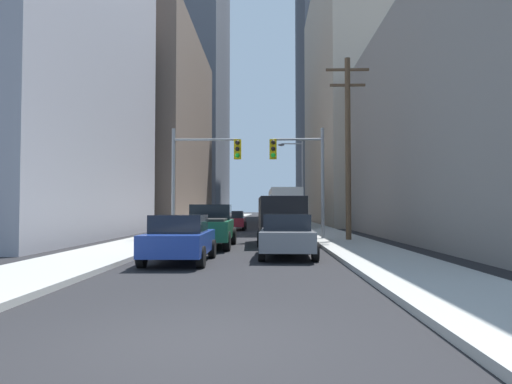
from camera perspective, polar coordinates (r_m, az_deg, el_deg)
name	(u,v)px	position (r m, az deg, el deg)	size (l,w,h in m)	color
ground_plane	(186,345)	(6.19, -8.73, -18.19)	(400.00, 400.00, 0.00)	black
sidewalk_left	(219,222)	(56.19, -4.65, -3.72)	(2.96, 160.00, 0.15)	#9E9E99
sidewalk_right	(299,222)	(56.01, 5.31, -3.72)	(2.96, 160.00, 0.15)	#9E9E99
city_bus	(284,206)	(41.63, 3.45, -1.76)	(2.69, 11.54, 3.40)	silver
pickup_truck_green	(209,226)	(20.58, -5.86, -4.23)	(2.20, 5.46, 1.90)	#195938
cargo_van_black	(280,217)	(22.12, 3.04, -3.17)	(2.20, 5.29, 2.26)	black
sedan_blue	(180,238)	(14.88, -9.40, -5.68)	(1.95, 4.22, 1.52)	navy
sedan_grey	(287,235)	(16.31, 3.83, -5.38)	(1.95, 4.25, 1.52)	slate
sedan_maroon	(234,220)	(36.70, -2.80, -3.53)	(1.95, 4.22, 1.52)	maroon
traffic_signal_near_left	(203,165)	(24.73, -6.62, 3.34)	(3.72, 0.44, 6.00)	gray
traffic_signal_near_right	(300,166)	(24.54, 5.46, 3.28)	(2.91, 0.44, 6.00)	gray
utility_pole_right	(348,144)	(23.98, 11.33, 5.81)	(2.20, 0.28, 9.43)	brown
street_lamp_right	(299,176)	(39.69, 5.30, 2.00)	(2.19, 0.32, 7.50)	gray
building_left_mid_office	(129,131)	(53.18, -15.49, 7.31)	(15.46, 24.93, 20.60)	#66564C
building_left_far_tower	(171,44)	(100.51, -10.46, 17.64)	(21.71, 29.41, 71.04)	#4C515B
building_right_mid_block	(392,100)	(56.56, 16.53, 10.84)	(17.88, 29.14, 28.52)	#B7A893
building_right_far_highrise	(349,74)	(99.20, 11.46, 14.15)	(20.28, 27.78, 58.67)	#4C515B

